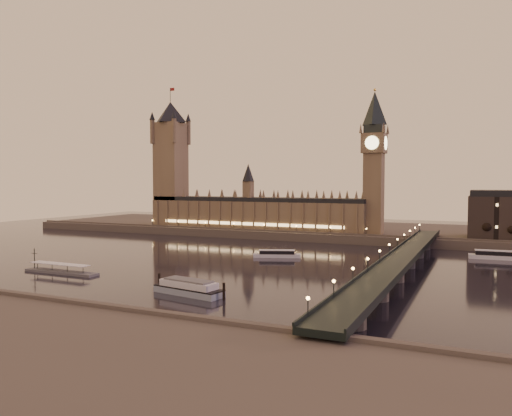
# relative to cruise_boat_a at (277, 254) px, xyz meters

# --- Properties ---
(ground) EXTENTS (700.00, 700.00, 0.00)m
(ground) POSITION_rel_cruise_boat_a_xyz_m (-18.38, -24.52, -1.91)
(ground) COLOR black
(ground) RESTS_ON ground
(far_embankment) EXTENTS (560.00, 130.00, 6.00)m
(far_embankment) POSITION_rel_cruise_boat_a_xyz_m (11.62, 140.48, 1.09)
(far_embankment) COLOR #423D35
(far_embankment) RESTS_ON ground
(palace_of_westminster) EXTENTS (180.00, 26.62, 52.00)m
(palace_of_westminster) POSITION_rel_cruise_boat_a_xyz_m (-58.51, 96.48, 19.79)
(palace_of_westminster) COLOR brown
(palace_of_westminster) RESTS_ON ground
(victoria_tower) EXTENTS (31.68, 31.68, 118.00)m
(victoria_tower) POSITION_rel_cruise_boat_a_xyz_m (-138.38, 96.48, 63.88)
(victoria_tower) COLOR brown
(victoria_tower) RESTS_ON ground
(big_ben) EXTENTS (17.68, 17.68, 104.00)m
(big_ben) POSITION_rel_cruise_boat_a_xyz_m (35.61, 96.47, 62.04)
(big_ben) COLOR brown
(big_ben) RESTS_ON ground
(westminster_bridge) EXTENTS (13.20, 260.00, 15.30)m
(westminster_bridge) POSITION_rel_cruise_boat_a_xyz_m (73.23, -24.52, 3.60)
(westminster_bridge) COLOR black
(westminster_bridge) RESTS_ON ground
(bare_tree_0) EXTENTS (5.46, 5.46, 11.10)m
(bare_tree_0) POSITION_rel_cruise_boat_a_xyz_m (109.20, 84.48, 12.35)
(bare_tree_0) COLOR black
(bare_tree_0) RESTS_ON ground
(cruise_boat_a) EXTENTS (27.47, 15.07, 4.34)m
(cruise_boat_a) POSITION_rel_cruise_boat_a_xyz_m (0.00, 0.00, 0.00)
(cruise_boat_a) COLOR silver
(cruise_boat_a) RESTS_ON ground
(cruise_boat_b) EXTENTS (27.68, 8.59, 5.04)m
(cruise_boat_b) POSITION_rel_cruise_boat_a_xyz_m (114.20, 44.73, 0.31)
(cruise_boat_b) COLOR silver
(cruise_boat_b) RESTS_ON ground
(moored_barge) EXTENTS (34.01, 13.38, 6.33)m
(moored_barge) POSITION_rel_cruise_boat_a_xyz_m (4.91, -102.23, 0.76)
(moored_barge) COLOR #8A9DB0
(moored_barge) RESTS_ON ground
(pontoon_pier) EXTENTS (40.91, 6.82, 10.91)m
(pontoon_pier) POSITION_rel_cruise_boat_a_xyz_m (-74.80, -89.27, -0.74)
(pontoon_pier) COLOR #595B5E
(pontoon_pier) RESTS_ON ground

